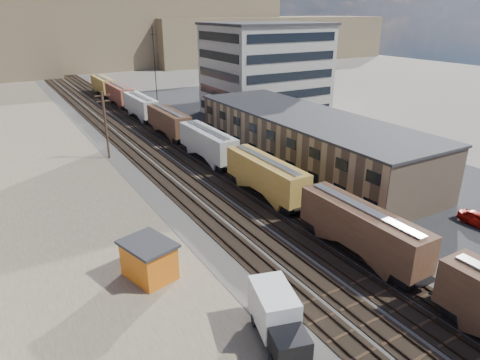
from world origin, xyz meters
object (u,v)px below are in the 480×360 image
maintenance_shed (149,259)px  parked_car_blue (261,118)px  box_truck (277,318)px  utility_pole_north (105,124)px  parked_car_white (414,195)px  parked_car_red (479,220)px  freight_train (186,131)px

maintenance_shed → parked_car_blue: 54.45m
box_truck → parked_car_blue: bearing=57.9°
utility_pole_north → parked_car_white: 42.88m
maintenance_shed → utility_pole_north: bearing=81.0°
box_truck → parked_car_white: size_ratio=1.63×
box_truck → parked_car_blue: size_ratio=1.17×
maintenance_shed → parked_car_red: (32.12, -8.51, -0.93)m
freight_train → parked_car_white: bearing=-66.4°
freight_train → maintenance_shed: 36.20m
maintenance_shed → parked_car_white: (31.63, -0.83, -0.97)m
freight_train → box_truck: (-12.55, -43.01, -1.07)m
box_truck → parked_car_white: bearing=21.4°
parked_car_white → maintenance_shed: bearing=168.0°
freight_train → box_truck: freight_train is taller
freight_train → parked_car_blue: (19.61, 8.19, -1.99)m
freight_train → parked_car_blue: freight_train is taller
utility_pole_north → maintenance_shed: 33.16m
box_truck → maintenance_shed: 12.31m
parked_car_red → parked_car_white: size_ratio=1.03×
maintenance_shed → parked_car_red: size_ratio=1.21×
parked_car_white → parked_car_blue: (5.40, 40.74, 0.12)m
freight_train → utility_pole_north: (-12.30, 0.85, 2.50)m
box_truck → maintenance_shed: (-4.88, 11.30, -0.07)m
freight_train → parked_car_red: bearing=-69.9°
parked_car_red → maintenance_shed: bearing=165.8°
utility_pole_north → parked_car_white: utility_pole_north is taller
box_truck → parked_car_blue: (32.16, 51.20, -0.92)m
parked_car_red → parked_car_blue: size_ratio=0.74×
utility_pole_north → parked_car_white: size_ratio=2.41×
utility_pole_north → parked_car_blue: (31.91, 7.35, -4.50)m
freight_train → parked_car_red: freight_train is taller
maintenance_shed → parked_car_blue: (37.04, 39.90, -0.85)m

